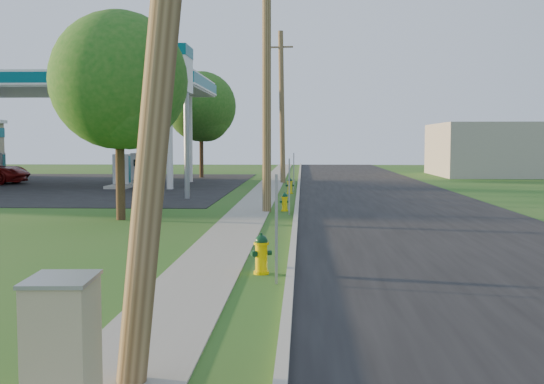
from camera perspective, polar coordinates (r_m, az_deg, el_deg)
The scene contains 21 objects.
ground_plane at distance 8.45m, azimuth -2.51°, elevation -13.56°, with size 140.00×140.00×0.00m, color #215D17.
road at distance 18.58m, azimuth 14.32°, elevation -3.87°, with size 8.00×120.00×0.02m, color black.
curb at distance 18.19m, azimuth 1.86°, elevation -3.71°, with size 0.15×120.00×0.15m, color #A19F93.
sidewalk at distance 18.30m, azimuth -3.64°, elevation -3.86°, with size 1.50×120.00×0.03m, color gray.
forecourt at distance 43.44m, azimuth -20.06°, elevation 0.56°, with size 26.00×28.00×0.02m, color black.
utility_pole_mid at distance 25.16m, azimuth -0.45°, elevation 9.62°, with size 1.40×0.32×9.80m.
utility_pole_far at distance 43.09m, azimuth 0.83°, elevation 7.16°, with size 1.40×0.32×9.50m.
sign_post_near at distance 12.32m, azimuth 0.37°, elevation -3.15°, with size 0.05×0.04×2.00m, color gray.
sign_post_mid at distance 24.07m, azimuth 1.45°, elevation 0.44°, with size 0.05×0.04×2.00m, color gray.
sign_post_far at distance 36.25m, azimuth 1.83°, elevation 1.70°, with size 0.05×0.04×2.00m, color gray.
gas_canopy at distance 42.76m, azimuth -17.76°, elevation 8.45°, with size 18.18×9.18×6.40m.
fuel_pump_ne at distance 39.41m, azimuth -12.46°, elevation 1.40°, with size 1.20×3.20×1.90m.
fuel_pump_se at distance 43.28m, azimuth -11.09°, elevation 1.66°, with size 1.20×3.20×1.90m.
price_pylon at distance 31.09m, azimuth -7.20°, elevation 9.44°, with size 0.34×2.04×6.85m.
distant_building at distance 55.76m, azimuth 20.67°, elevation 3.33°, with size 14.00×10.00×4.00m, color #9E988A.
tree_verge at distance 23.04m, azimuth -12.51°, elevation 8.69°, with size 4.53×4.53×6.87m.
tree_lot at distance 49.67m, azimuth -5.85°, elevation 6.90°, with size 5.06×5.06×7.67m.
hydrant_near at distance 13.34m, azimuth -0.89°, elevation -5.21°, with size 0.41×0.37×0.81m.
hydrant_mid at distance 25.42m, azimuth 1.06°, elevation -0.84°, with size 0.36×0.32×0.70m.
hydrant_far at distance 34.05m, azimuth 1.50°, elevation 0.53°, with size 0.43×0.38×0.82m.
utility_cabinet at distance 6.74m, azimuth -17.12°, elevation -12.40°, with size 0.65×0.82×1.34m.
Camera 1 is at (0.72, -8.01, 2.58)m, focal length 45.00 mm.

